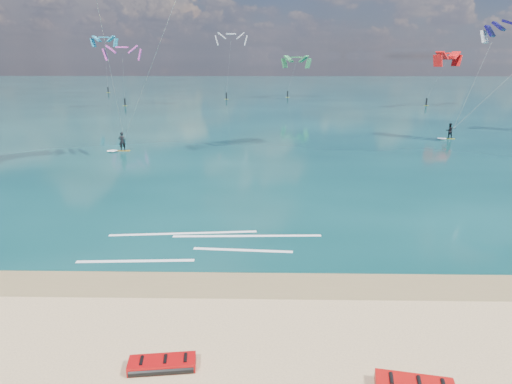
% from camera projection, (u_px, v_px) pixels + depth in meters
% --- Properties ---
extents(ground, '(320.00, 320.00, 0.00)m').
position_uv_depth(ground, '(238.00, 135.00, 54.10)').
color(ground, tan).
rests_on(ground, ground).
extents(wet_sand_strip, '(320.00, 2.40, 0.01)m').
position_uv_depth(wet_sand_strip, '(187.00, 283.00, 18.65)').
color(wet_sand_strip, brown).
rests_on(wet_sand_strip, ground).
extents(sea, '(320.00, 200.00, 0.04)m').
position_uv_depth(sea, '(253.00, 93.00, 115.41)').
color(sea, '#082E31').
rests_on(sea, ground).
extents(packed_kite_left, '(2.26, 1.24, 0.36)m').
position_uv_depth(packed_kite_left, '(162.00, 368.00, 13.59)').
color(packed_kite_left, '#B1090B').
rests_on(packed_kite_left, ground).
extents(kitesurfer_main, '(11.76, 11.26, 17.57)m').
position_uv_depth(kitesurfer_main, '(128.00, 57.00, 38.08)').
color(kitesurfer_main, gold).
rests_on(kitesurfer_main, sea).
extents(kitesurfer_far, '(10.81, 5.92, 13.69)m').
position_uv_depth(kitesurfer_far, '(488.00, 72.00, 47.57)').
color(kitesurfer_far, '#B0C31D').
rests_on(kitesurfer_far, sea).
extents(shoreline_foam, '(11.42, 4.13, 0.01)m').
position_uv_depth(shoreline_foam, '(205.00, 242.00, 22.66)').
color(shoreline_foam, white).
rests_on(shoreline_foam, ground).
extents(distant_kites, '(76.04, 34.54, 13.24)m').
position_uv_depth(distant_kites, '(221.00, 73.00, 92.97)').
color(distant_kites, red).
rests_on(distant_kites, ground).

